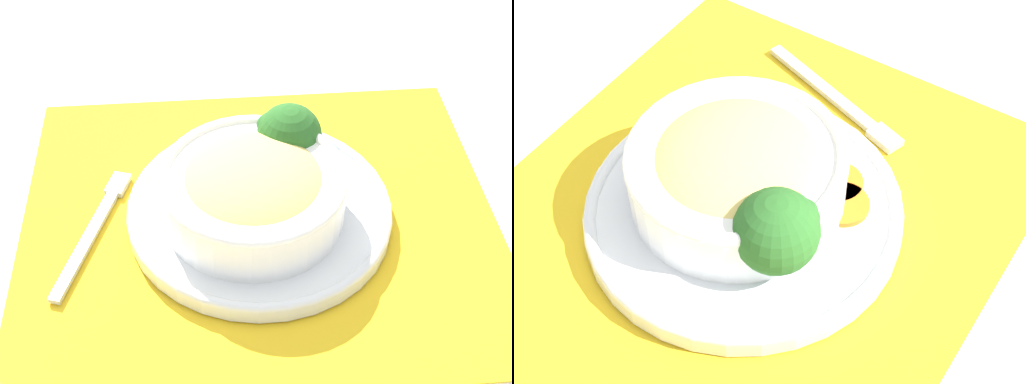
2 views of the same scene
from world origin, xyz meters
TOP-DOWN VIEW (x-y plane):
  - ground_plane at (0.00, 0.00)m, footprint 4.00×4.00m
  - placemat at (0.00, 0.00)m, footprint 0.54×0.47m
  - plate at (0.00, 0.00)m, footprint 0.28×0.28m
  - bowl at (-0.01, -0.01)m, footprint 0.19×0.19m
  - broccoli_floret at (0.03, 0.06)m, footprint 0.07×0.07m
  - carrot_slice_near at (-0.05, 0.07)m, footprint 0.05×0.05m
  - carrot_slice_middle at (-0.07, 0.05)m, footprint 0.05×0.05m
  - carrot_slice_far at (-0.08, 0.03)m, footprint 0.05×0.05m
  - fork at (-0.17, -0.01)m, footprint 0.06×0.18m

SIDE VIEW (x-z plane):
  - ground_plane at x=0.00m, z-range 0.00..0.00m
  - placemat at x=0.00m, z-range 0.00..0.00m
  - fork at x=-0.17m, z-range 0.00..0.01m
  - plate at x=0.00m, z-range 0.00..0.03m
  - carrot_slice_near at x=-0.05m, z-range 0.02..0.03m
  - carrot_slice_middle at x=-0.07m, z-range 0.02..0.03m
  - carrot_slice_far at x=-0.08m, z-range 0.02..0.03m
  - bowl at x=-0.01m, z-range 0.02..0.09m
  - broccoli_floret at x=0.03m, z-range 0.02..0.10m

